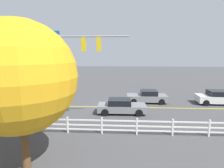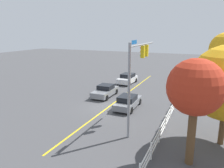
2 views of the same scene
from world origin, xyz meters
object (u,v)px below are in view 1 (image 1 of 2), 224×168
(car_0, at_px, (147,97))
(tree_2, at_px, (20,77))
(car_2, at_px, (121,106))
(car_1, at_px, (217,97))

(car_0, relative_size, tree_2, 0.63)
(car_0, bearing_deg, tree_2, 59.08)
(car_0, relative_size, car_2, 1.00)
(car_1, distance_m, tree_2, 19.50)
(car_1, distance_m, car_2, 10.95)
(car_1, height_order, tree_2, tree_2)
(car_2, xyz_separation_m, tree_2, (4.44, 8.51, 3.73))
(tree_2, bearing_deg, car_1, -140.29)
(tree_2, bearing_deg, car_2, -117.57)
(car_0, bearing_deg, car_2, 53.47)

